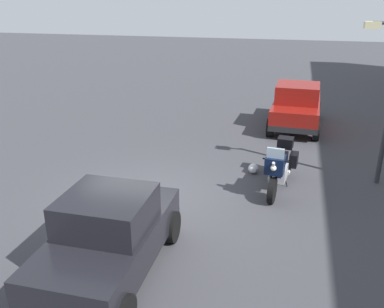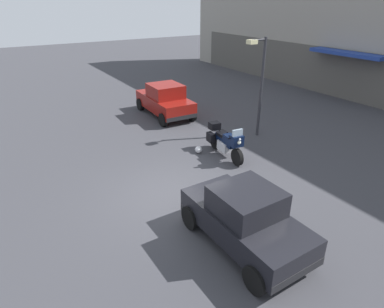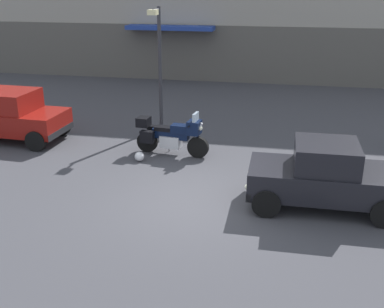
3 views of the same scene
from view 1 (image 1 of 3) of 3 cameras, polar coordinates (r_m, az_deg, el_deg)
ground_plane at (r=10.10m, az=-5.83°, el=-6.20°), size 80.00×80.00×0.00m
motorcycle at (r=10.57m, az=12.10°, el=-1.60°), size 2.26×0.86×1.36m
helmet at (r=11.50m, az=8.56°, el=-2.03°), size 0.28×0.28×0.28m
car_hatchback_near at (r=15.76m, az=14.40°, el=6.54°), size 3.93×1.91×1.64m
car_compact_side at (r=7.32m, az=-11.49°, el=-11.16°), size 3.49×1.72×1.56m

